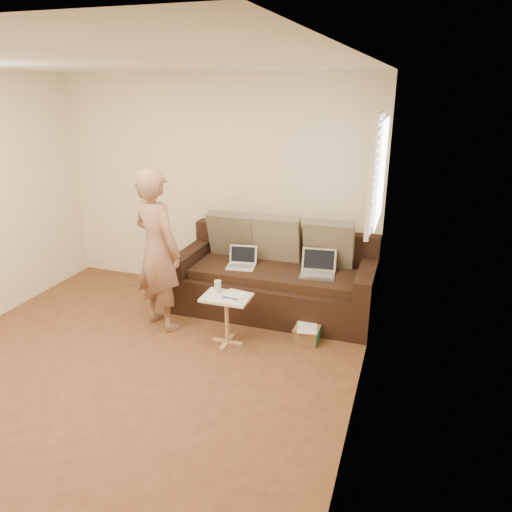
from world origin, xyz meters
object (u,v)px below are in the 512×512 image
laptop_white (241,268)px  drinking_glass (218,286)px  person (158,250)px  striped_box (307,334)px  sofa (275,276)px  laptop_silver (317,276)px  side_table (227,320)px

laptop_white → drinking_glass: bearing=-97.2°
person → striped_box: size_ratio=6.78×
person → laptop_white: bearing=-113.8°
sofa → drinking_glass: size_ratio=18.33×
striped_box → person: bearing=-174.5°
laptop_silver → striped_box: 0.66m
sofa → side_table: 0.91m
person → sofa: bearing=-121.4°
sofa → side_table: bearing=-105.8°
side_table → striped_box: side_table is taller
laptop_white → person: person is taller
person → drinking_glass: size_ratio=14.21×
laptop_silver → side_table: laptop_silver is taller
drinking_glass → striped_box: (0.87, 0.21, -0.49)m
laptop_white → drinking_glass: (0.01, -0.68, 0.05)m
laptop_silver → person: 1.70m
person → drinking_glass: (0.69, -0.06, -0.28)m
laptop_white → person: bearing=-145.7°
laptop_white → drinking_glass: size_ratio=2.60×
person → side_table: person is taller
sofa → striped_box: (0.51, -0.58, -0.35)m
sofa → person: person is taller
striped_box → laptop_white: bearing=152.0°
laptop_white → person: 0.98m
drinking_glass → striped_box: drinking_glass is taller
drinking_glass → striped_box: bearing=13.8°
laptop_silver → person: (-1.54, -0.64, 0.33)m
laptop_white → drinking_glass: laptop_white is taller
striped_box → sofa: bearing=131.6°
laptop_white → drinking_glass: 0.68m
sofa → side_table: (-0.24, -0.86, -0.17)m
person → drinking_glass: 0.75m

